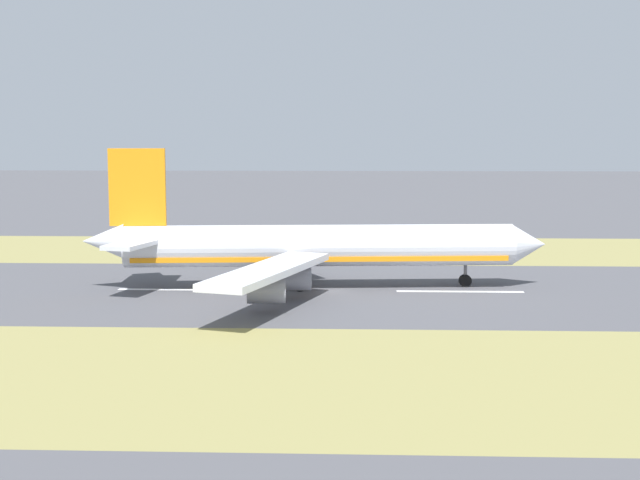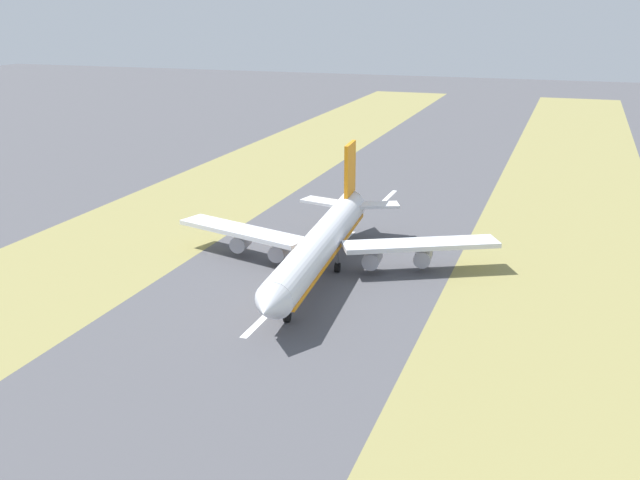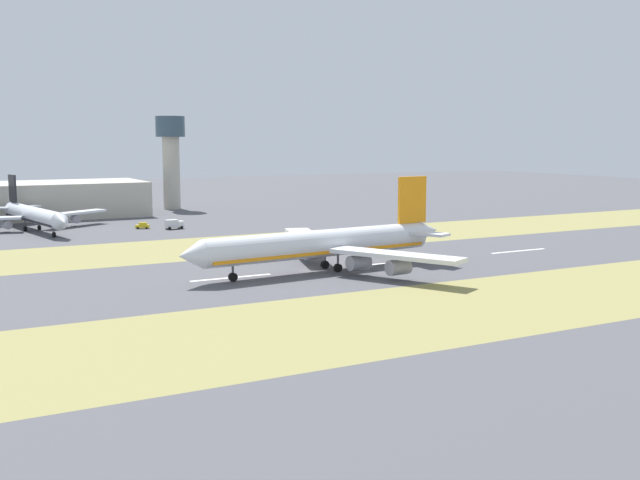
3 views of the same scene
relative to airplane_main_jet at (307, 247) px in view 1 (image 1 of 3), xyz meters
The scene contains 6 objects.
ground_plane 7.39m from the airplane_main_jet, 59.57° to the left, with size 800.00×800.00×0.00m, color #4C4C51.
grass_median_west 43.41m from the airplane_main_jet, behind, with size 40.00×600.00×0.01m, color olive.
grass_median_east 47.70m from the airplane_main_jet, ahead, with size 40.00×600.00×0.01m, color olive.
centreline_dash_mid 19.20m from the airplane_main_jet, 83.15° to the right, with size 1.20×18.00×0.01m, color silver.
centreline_dash_far 22.81m from the airplane_main_jet, 84.33° to the left, with size 1.20×18.00×0.01m, color silver.
airplane_main_jet is the anchor object (origin of this frame).
Camera 1 is at (125.12, 3.22, 22.40)m, focal length 50.00 mm.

